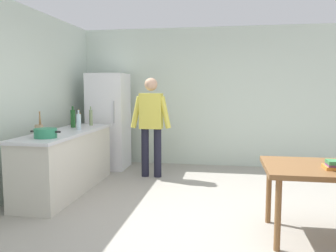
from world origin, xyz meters
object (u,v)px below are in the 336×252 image
bottle_wine_green (73,118)px  bottle_vinegar_tall (91,117)px  utensil_jar (39,129)px  bottle_water_clear (79,122)px  bottle_oil_amber (79,119)px  dining_table (336,174)px  person (151,120)px  refrigerator (109,121)px  cooking_pot (46,133)px

bottle_wine_green → bottle_vinegar_tall: bearing=65.2°
utensil_jar → bottle_water_clear: size_ratio=1.07×
bottle_oil_amber → bottle_water_clear: (0.19, -0.45, 0.01)m
bottle_water_clear → utensil_jar: bearing=-112.4°
dining_table → bottle_oil_amber: bearing=153.4°
person → bottle_water_clear: size_ratio=5.67×
bottle_oil_amber → person: bearing=20.0°
bottle_oil_amber → bottle_wine_green: 0.17m
refrigerator → person: refrigerator is taller
dining_table → cooking_pot: cooking_pot is taller
person → bottle_wine_green: bearing=-153.6°
refrigerator → bottle_oil_amber: refrigerator is taller
dining_table → bottle_oil_amber: size_ratio=5.00×
bottle_oil_amber → bottle_water_clear: bearing=-66.4°
refrigerator → person: size_ratio=1.06×
cooking_pot → bottle_water_clear: size_ratio=1.33×
refrigerator → utensil_jar: (-0.25, -2.07, 0.08)m
bottle_oil_amber → refrigerator: bearing=79.8°
bottle_oil_amber → bottle_water_clear: bottle_water_clear is taller
dining_table → bottle_oil_amber: 3.90m
person → dining_table: 3.20m
person → bottle_water_clear: bearing=-137.3°
refrigerator → bottle_wine_green: refrigerator is taller
dining_table → bottle_vinegar_tall: 3.87m
dining_table → bottle_wine_green: size_ratio=4.12×
dining_table → bottle_wine_green: bearing=155.8°
cooking_pot → bottle_vinegar_tall: bottle_vinegar_tall is taller
bottle_water_clear → refrigerator: bearing=90.9°
bottle_oil_amber → dining_table: bearing=-26.6°
person → cooking_pot: 1.99m
person → bottle_vinegar_tall: person is taller
refrigerator → bottle_wine_green: 1.15m
utensil_jar → bottle_vinegar_tall: same height
refrigerator → cooking_pot: (-0.04, -2.29, 0.06)m
utensil_jar → bottle_oil_amber: utensil_jar is taller
utensil_jar → dining_table: bearing=-10.1°
refrigerator → person: (0.95, -0.55, 0.08)m
dining_table → utensil_jar: 3.62m
utensil_jar → bottle_water_clear: bearing=67.6°
person → refrigerator: bearing=149.8°
bottle_vinegar_tall → utensil_jar: bearing=-99.1°
dining_table → utensil_jar: (-3.55, 0.63, 0.31)m
person → bottle_oil_amber: (-1.12, -0.41, 0.04)m
bottle_vinegar_tall → bottle_water_clear: (0.06, -0.63, -0.01)m
dining_table → bottle_water_clear: size_ratio=4.67×
cooking_pot → bottle_water_clear: 0.88m
refrigerator → bottle_vinegar_tall: 0.79m
dining_table → bottle_wine_green: bottle_wine_green is taller
refrigerator → bottle_water_clear: (0.02, -1.41, 0.13)m
bottle_wine_green → dining_table: bearing=-24.2°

